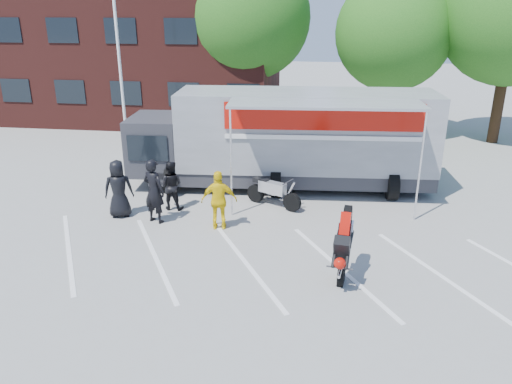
% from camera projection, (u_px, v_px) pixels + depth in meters
% --- Properties ---
extents(ground, '(100.00, 100.00, 0.00)m').
position_uv_depth(ground, '(230.00, 282.00, 11.81)').
color(ground, gray).
rests_on(ground, ground).
extents(parking_bay_lines, '(18.09, 13.33, 0.01)m').
position_uv_depth(parking_bay_lines, '(238.00, 262.00, 12.74)').
color(parking_bay_lines, white).
rests_on(parking_bay_lines, ground).
extents(office_building, '(18.00, 8.00, 7.00)m').
position_uv_depth(office_building, '(117.00, 55.00, 28.59)').
color(office_building, '#4F1E19').
rests_on(office_building, ground).
extents(flagpole, '(1.61, 0.12, 8.00)m').
position_uv_depth(flagpole, '(123.00, 34.00, 20.14)').
color(flagpole, white).
rests_on(flagpole, ground).
extents(tree_left, '(6.12, 6.12, 8.64)m').
position_uv_depth(tree_left, '(249.00, 18.00, 24.96)').
color(tree_left, '#382314').
rests_on(tree_left, ground).
extents(tree_mid, '(5.44, 5.44, 7.68)m').
position_uv_depth(tree_mid, '(394.00, 33.00, 23.33)').
color(tree_mid, '#382314').
rests_on(tree_mid, ground).
extents(transporter_truck, '(11.08, 5.93, 3.42)m').
position_uv_depth(transporter_truck, '(290.00, 186.00, 18.07)').
color(transporter_truck, '#95979D').
rests_on(transporter_truck, ground).
extents(parked_motorcycle, '(2.14, 1.55, 1.08)m').
position_uv_depth(parked_motorcycle, '(273.00, 206.00, 16.26)').
color(parked_motorcycle, silver).
rests_on(parked_motorcycle, ground).
extents(stunt_bike_rider, '(0.99, 1.73, 1.93)m').
position_uv_depth(stunt_bike_rider, '(344.00, 271.00, 12.29)').
color(stunt_bike_rider, black).
rests_on(stunt_bike_rider, ground).
extents(spectator_leather_a, '(1.01, 0.82, 1.80)m').
position_uv_depth(spectator_leather_a, '(119.00, 189.00, 15.22)').
color(spectator_leather_a, black).
rests_on(spectator_leather_a, ground).
extents(spectator_leather_b, '(0.84, 0.70, 1.97)m').
position_uv_depth(spectator_leather_b, '(154.00, 191.00, 14.78)').
color(spectator_leather_b, black).
rests_on(spectator_leather_b, ground).
extents(spectator_leather_c, '(0.78, 0.61, 1.59)m').
position_uv_depth(spectator_leather_c, '(171.00, 185.00, 15.81)').
color(spectator_leather_c, black).
rests_on(spectator_leather_c, ground).
extents(spectator_hivis, '(1.09, 0.60, 1.76)m').
position_uv_depth(spectator_hivis, '(219.00, 200.00, 14.36)').
color(spectator_hivis, yellow).
rests_on(spectator_hivis, ground).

